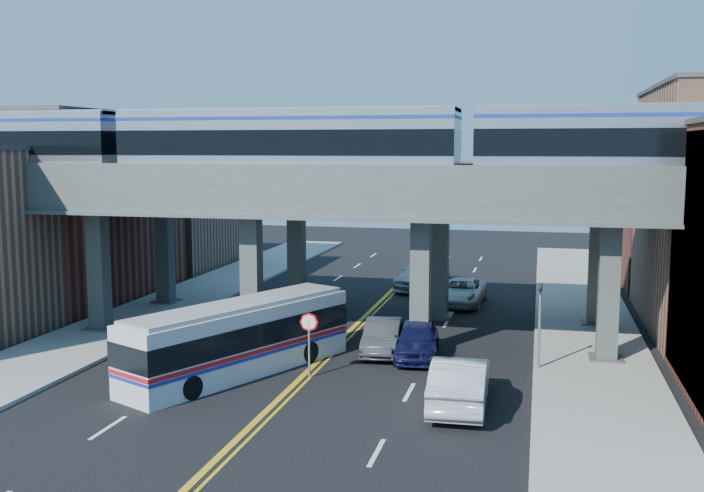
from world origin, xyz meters
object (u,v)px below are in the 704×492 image
Objects in this scene: transit_bus at (240,339)px; car_parked_curb at (460,382)px; transit_train at (287,143)px; stop_sign at (309,334)px; car_lane_c at (462,292)px; traffic_signal at (540,316)px; car_lane_b at (383,337)px; car_lane_d at (423,274)px; car_lane_a at (417,340)px.

transit_bus is 1.96× the size of car_parked_curb.
transit_train is 14.04m from car_parked_curb.
stop_sign is 0.48× the size of car_parked_curb.
stop_sign is at bearing -102.61° from car_lane_c.
car_lane_c is (-4.41, 13.06, -1.57)m from traffic_signal.
transit_train reaches higher than transit_bus.
traffic_signal is at bearing -9.97° from transit_train.
car_lane_b is 11.93m from car_lane_c.
car_lane_a is at bearing -75.38° from car_lane_d.
car_lane_c is at bearing 74.37° from stop_sign.
car_lane_d is at bearing 75.80° from transit_train.
traffic_signal is 5.46m from car_lane_a.
car_lane_c is at bearing 73.24° from car_lane_b.
car_parked_curb is at bearing -117.56° from traffic_signal.
traffic_signal is (8.90, 3.00, 0.54)m from stop_sign.
transit_bus reaches higher than car_parked_curb.
car_lane_d is 23.37m from car_parked_curb.
car_lane_c is (0.76, 12.15, -0.06)m from car_lane_a.
transit_bus is 2.40× the size of car_lane_b.
transit_train is at bearing 170.03° from traffic_signal.
car_lane_b is at bearing -59.76° from car_parked_curb.
car_parked_curb reaches higher than car_lane_b.
car_lane_d is at bearing 125.71° from car_lane_c.
transit_bus is at bearing -165.20° from traffic_signal.
car_parked_curb is (-2.70, -5.17, -1.40)m from traffic_signal.
car_parked_curb is (9.10, -2.06, -0.52)m from transit_bus.
traffic_signal reaches higher than car_lane_d.
car_lane_b is at bearing -7.83° from transit_train.
stop_sign is at bearing -63.65° from transit_train.
stop_sign is at bearing -21.04° from car_parked_curb.
stop_sign reaches higher than car_lane_a.
stop_sign is at bearing -87.09° from car_lane_d.
traffic_signal is at bearing -49.66° from transit_bus.
stop_sign is 20.79m from car_lane_d.
transit_bus is 21.30m from car_lane_d.
car_lane_b is at bearing 157.82° from car_lane_a.
transit_train reaches higher than car_parked_curb.
car_lane_b is at bearing -98.46° from car_lane_c.
car_parked_curb is at bearing -74.23° from car_lane_a.
transit_train reaches higher than stop_sign.
traffic_signal is at bearing -119.28° from car_parked_curb.
traffic_signal is at bearing -16.27° from car_lane_a.
car_lane_a is (6.21, -1.09, -8.50)m from transit_train.
stop_sign is 16.71m from car_lane_c.
car_lane_d is (-0.62, 16.35, 0.17)m from car_lane_b.
transit_train is 10.73× the size of car_lane_b.
transit_bus reaches higher than car_lane_a.
traffic_signal is 0.78× the size of car_lane_c.
traffic_signal is 0.88× the size of car_lane_a.
car_lane_b is 7.71m from car_parked_curb.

